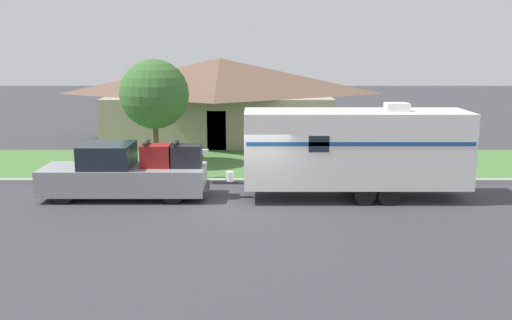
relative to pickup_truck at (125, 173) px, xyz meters
The scene contains 8 objects.
ground_plane 4.91m from the pickup_truck, 16.99° to the right, with size 120.00×120.00×0.00m, color #38383D.
curb_strip 5.24m from the pickup_truck, 26.86° to the left, with size 80.00×0.30×0.14m.
lawn_strip 7.62m from the pickup_truck, 52.36° to the left, with size 80.00×7.00×0.03m.
house_across_street 13.58m from the pickup_truck, 78.71° to the left, with size 13.42×8.15×4.73m.
pickup_truck is the anchor object (origin of this frame).
travel_trailer 8.33m from the pickup_truck, ahead, with size 9.12×2.29×3.46m.
mailbox 3.94m from the pickup_truck, 50.56° to the left, with size 0.48×0.20×1.23m.
tree_in_yard 6.14m from the pickup_truck, 88.72° to the left, with size 3.13×3.13×4.86m.
Camera 1 is at (0.09, -18.68, 5.45)m, focal length 40.00 mm.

